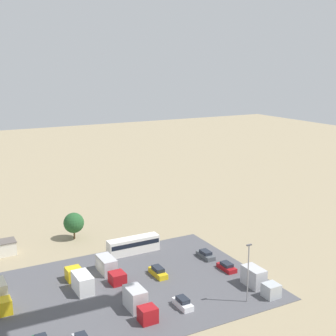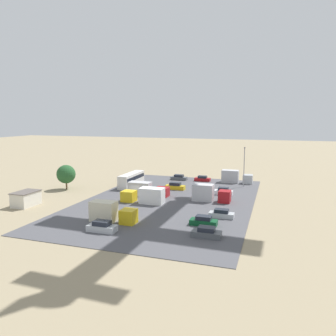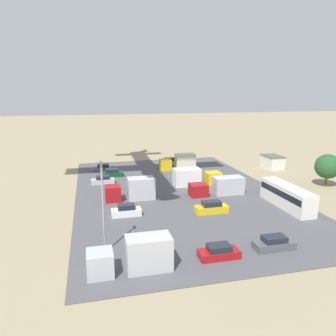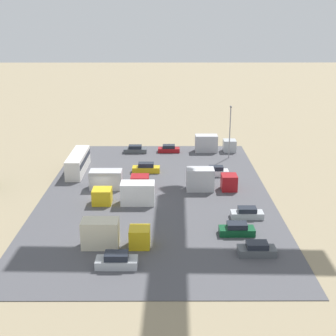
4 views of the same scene
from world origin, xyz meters
name	(u,v)px [view 3 (image 3 of 4)]	position (x,y,z in m)	size (l,w,h in m)	color
ground_plane	(223,189)	(0.00, 0.00, 0.00)	(400.00, 400.00, 0.00)	gray
parking_lot_surface	(178,192)	(0.00, 8.21, 0.04)	(53.89, 33.48, 0.08)	#4C4C51
shed_building	(272,162)	(12.38, -16.95, 1.41)	(5.18, 3.59, 2.81)	silver
bus	(287,195)	(-10.85, -5.27, 1.80)	(10.68, 2.50, 3.20)	silver
parked_car_0	(170,162)	(20.72, 4.42, 0.76)	(1.94, 4.43, 1.64)	#ADB2B7
parked_car_1	(219,252)	(-22.71, 10.15, 0.67)	(1.82, 4.18, 1.41)	maroon
parked_car_2	(103,180)	(8.21, 20.28, 0.69)	(1.75, 4.23, 1.46)	#ADB2B7
parked_car_3	(211,208)	(-10.49, 6.25, 0.77)	(1.73, 4.61, 1.66)	gold
parked_car_4	(126,211)	(-8.83, 17.94, 0.75)	(1.70, 4.04, 1.60)	silver
parked_car_5	(103,168)	(18.13, 19.74, 0.70)	(1.87, 4.21, 1.50)	#4C5156
parked_car_6	(112,173)	(13.11, 18.24, 0.71)	(1.86, 4.29, 1.52)	#0C4723
parked_car_7	(274,243)	(-22.30, 3.66, 0.68)	(1.83, 4.40, 1.44)	#4C5156
parked_truck_0	(180,162)	(16.13, 3.40, 1.59)	(2.41, 7.78, 3.29)	gold
parked_truck_1	(220,187)	(-2.93, 1.89, 1.37)	(2.54, 9.02, 2.83)	maroon
parked_truck_2	(135,256)	(-23.12, 18.72, 1.57)	(2.46, 7.88, 3.26)	#ADB2B7
parked_truck_3	(133,190)	(-2.14, 16.05, 1.63)	(2.54, 7.66, 3.39)	maroon
parked_truck_4	(194,177)	(3.27, 4.24, 1.51)	(2.60, 8.72, 3.12)	gold
tree_near_shed	(328,166)	(-2.80, -18.56, 3.64)	(4.41, 4.41, 5.85)	brown
light_pole_lot_centre	(103,204)	(-18.75, 21.32, 5.38)	(0.90, 0.28, 9.73)	gray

